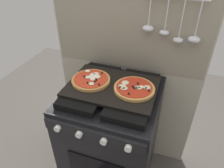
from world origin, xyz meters
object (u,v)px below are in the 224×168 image
Objects in this scene: baking_tray at (112,86)px; pizza_left at (91,79)px; pizza_right at (134,88)px; stove at (112,137)px.

pizza_left is (-0.14, 0.00, 0.02)m from baking_tray.
pizza_left is at bearing -179.63° from pizza_right.
baking_tray is at bearing -178.68° from pizza_right.
pizza_right is at bearing 1.99° from stove.
stove is at bearing -90.00° from baking_tray.
stove is 0.46m from baking_tray.
pizza_left is 0.28m from pizza_right.
pizza_left and pizza_right have the same top height.
stove is 3.72× the size of pizza_right.
baking_tray is 2.23× the size of pizza_left.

